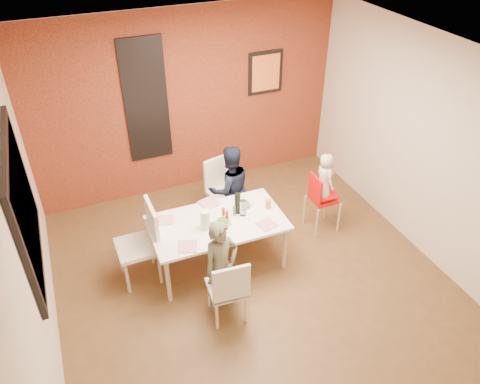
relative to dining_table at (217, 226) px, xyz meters
name	(u,v)px	position (x,y,z in m)	size (l,w,h in m)	color
ground	(249,275)	(0.28, -0.34, -0.61)	(4.50, 4.50, 0.00)	brown
ceiling	(253,60)	(0.28, -0.34, 2.09)	(4.50, 4.50, 0.02)	white
wall_back	(188,103)	(0.28, 1.91, 0.74)	(4.50, 0.02, 2.70)	beige
wall_front	(379,348)	(0.28, -2.59, 0.74)	(4.50, 0.02, 2.70)	beige
wall_left	(26,236)	(-1.97, -0.34, 0.74)	(0.02, 4.50, 2.70)	beige
wall_right	(419,144)	(2.53, -0.34, 0.74)	(0.02, 4.50, 2.70)	beige
brick_accent_wall	(188,104)	(0.28, 1.89, 0.74)	(4.50, 0.02, 2.70)	maroon
picture_window_frame	(23,206)	(-1.94, -0.14, 0.94)	(0.05, 1.70, 1.30)	black
picture_window_pane	(25,205)	(-1.93, -0.14, 0.94)	(0.02, 1.55, 1.15)	black
glassblock_strip	(146,101)	(-0.32, 1.87, 0.89)	(0.55, 0.03, 1.70)	silver
glassblock_surround	(146,101)	(-0.32, 1.87, 0.89)	(0.60, 0.03, 1.76)	black
art_print_frame	(265,73)	(1.48, 1.87, 1.04)	(0.54, 0.03, 0.64)	black
art_print_canvas	(266,73)	(1.48, 1.85, 1.04)	(0.44, 0.01, 0.54)	orange
dining_table	(217,226)	(0.00, 0.00, 0.00)	(1.61, 0.91, 0.67)	white
chair_near	(229,288)	(-0.20, -0.88, -0.13)	(0.43, 0.43, 0.86)	silver
chair_far	(222,186)	(0.40, 0.89, -0.09)	(0.52, 0.52, 0.92)	white
chair_left	(144,239)	(-0.86, 0.14, -0.04)	(0.48, 0.48, 1.02)	white
high_chair	(321,197)	(1.51, 0.13, -0.08)	(0.37, 0.37, 0.88)	red
child_near	(221,267)	(-0.20, -0.65, -0.03)	(0.42, 0.28, 1.16)	brown
child_far	(230,189)	(0.42, 0.65, 0.01)	(0.60, 0.47, 1.24)	black
toddler	(325,177)	(1.53, 0.13, 0.24)	(0.32, 0.21, 0.66)	silver
plate_near_left	(188,246)	(-0.46, -0.30, 0.06)	(0.21, 0.21, 0.01)	silver
plate_far_mid	(209,203)	(0.03, 0.38, 0.07)	(0.23, 0.23, 0.01)	white
plate_near_right	(267,225)	(0.52, -0.28, 0.06)	(0.20, 0.20, 0.01)	silver
plate_far_left	(165,220)	(-0.57, 0.26, 0.06)	(0.20, 0.20, 0.01)	white
salad_bowl_a	(223,222)	(0.05, -0.06, 0.08)	(0.19, 0.19, 0.05)	white
salad_bowl_b	(243,204)	(0.41, 0.18, 0.08)	(0.19, 0.19, 0.05)	white
wine_bottle	(238,203)	(0.29, 0.07, 0.20)	(0.07, 0.07, 0.28)	black
wine_glass_a	(222,229)	(-0.04, -0.26, 0.16)	(0.07, 0.07, 0.20)	silver
wine_glass_b	(243,208)	(0.33, 0.00, 0.16)	(0.07, 0.07, 0.21)	white
paper_towel_roll	(205,220)	(-0.17, -0.06, 0.18)	(0.11, 0.11, 0.25)	white
condiment_red	(227,216)	(0.11, -0.04, 0.13)	(0.04, 0.04, 0.15)	red
condiment_green	(234,211)	(0.24, 0.05, 0.12)	(0.03, 0.03, 0.13)	#387527
condiment_brown	(223,213)	(0.10, 0.04, 0.13)	(0.04, 0.04, 0.14)	brown
sippy_cup	(268,204)	(0.68, 0.02, 0.12)	(0.07, 0.07, 0.12)	orange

